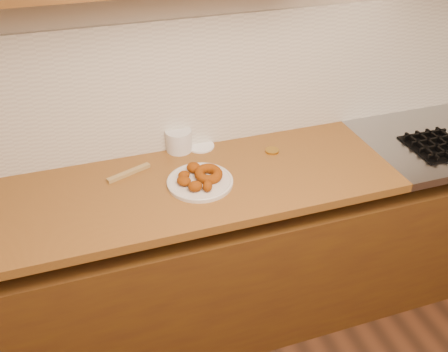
# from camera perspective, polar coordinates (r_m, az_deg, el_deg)

# --- Properties ---
(wall_back) EXTENTS (4.00, 0.02, 2.70)m
(wall_back) POSITION_cam_1_polar(r_m,az_deg,el_deg) (2.18, 3.53, 15.42)
(wall_back) COLOR #B6A48D
(wall_back) RESTS_ON ground
(base_cabinet) EXTENTS (3.60, 0.60, 0.77)m
(base_cabinet) POSITION_cam_1_polar(r_m,az_deg,el_deg) (2.44, 5.39, -8.96)
(base_cabinet) COLOR #57350F
(base_cabinet) RESTS_ON floor
(butcher_block) EXTENTS (2.30, 0.62, 0.04)m
(butcher_block) POSITION_cam_1_polar(r_m,az_deg,el_deg) (2.00, -11.31, -2.54)
(butcher_block) COLOR brown
(butcher_block) RESTS_ON base_cabinet
(backsplash) EXTENTS (3.60, 0.02, 0.60)m
(backsplash) POSITION_cam_1_polar(r_m,az_deg,el_deg) (2.23, 3.51, 11.67)
(backsplash) COLOR beige
(backsplash) RESTS_ON wall_back
(donut_plate) EXTENTS (0.28, 0.28, 0.02)m
(donut_plate) POSITION_cam_1_polar(r_m,az_deg,el_deg) (2.00, -2.90, -0.72)
(donut_plate) COLOR beige
(donut_plate) RESTS_ON butcher_block
(ring_donut) EXTENTS (0.16, 0.16, 0.05)m
(ring_donut) POSITION_cam_1_polar(r_m,az_deg,el_deg) (2.00, -1.88, 0.26)
(ring_donut) COLOR #783809
(ring_donut) RESTS_ON donut_plate
(fried_dough_chunks) EXTENTS (0.15, 0.22, 0.05)m
(fried_dough_chunks) POSITION_cam_1_polar(r_m,az_deg,el_deg) (1.97, -3.79, -0.29)
(fried_dough_chunks) COLOR #783809
(fried_dough_chunks) RESTS_ON donut_plate
(plastic_tub) EXTENTS (0.15, 0.15, 0.10)m
(plastic_tub) POSITION_cam_1_polar(r_m,az_deg,el_deg) (2.22, -5.45, 4.28)
(plastic_tub) COLOR silver
(plastic_tub) RESTS_ON butcher_block
(tub_lid) EXTENTS (0.14, 0.14, 0.01)m
(tub_lid) POSITION_cam_1_polar(r_m,az_deg,el_deg) (2.26, -2.81, 3.62)
(tub_lid) COLOR white
(tub_lid) RESTS_ON butcher_block
(brass_jar_lid) EXTENTS (0.07, 0.07, 0.01)m
(brass_jar_lid) POSITION_cam_1_polar(r_m,az_deg,el_deg) (2.23, 5.80, 3.04)
(brass_jar_lid) COLOR #B6892F
(brass_jar_lid) RESTS_ON butcher_block
(wooden_utensil) EXTENTS (0.20, 0.10, 0.02)m
(wooden_utensil) POSITION_cam_1_polar(r_m,az_deg,el_deg) (2.10, -11.38, 0.39)
(wooden_utensil) COLOR #A18349
(wooden_utensil) RESTS_ON butcher_block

